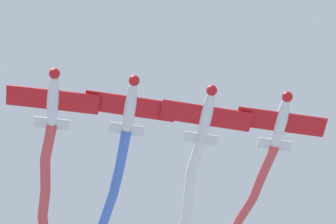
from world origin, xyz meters
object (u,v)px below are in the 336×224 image
at_px(airplane_lead, 53,99).
at_px(airplane_slot, 281,122).
at_px(airplane_right_wing, 206,115).
at_px(airplane_left_wing, 130,106).

distance_m(airplane_lead, airplane_slot, 19.75).
relative_size(airplane_right_wing, airplane_slot, 1.00).
bearing_deg(airplane_slot, airplane_right_wing, -91.89).
xyz_separation_m(airplane_lead, airplane_left_wing, (4.86, 4.45, 0.30)).
xyz_separation_m(airplane_lead, airplane_slot, (14.57, 13.33, 0.30)).
height_order(airplane_right_wing, airplane_slot, airplane_slot).
bearing_deg(airplane_lead, airplane_slot, 89.52).
bearing_deg(airplane_left_wing, airplane_slot, 87.50).
xyz_separation_m(airplane_lead, airplane_right_wing, (9.72, 8.89, 0.00)).
bearing_deg(airplane_lead, airplane_left_wing, 89.52).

